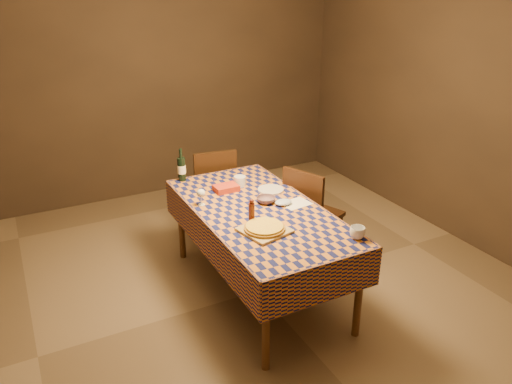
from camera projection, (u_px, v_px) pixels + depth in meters
room at (259, 139)px, 3.71m from camera, size 5.00×5.10×2.70m
dining_table at (259, 218)px, 3.97m from camera, size 0.94×1.84×0.77m
cutting_board at (264, 230)px, 3.60m from camera, size 0.37×0.37×0.02m
pizza at (264, 227)px, 3.59m from camera, size 0.31×0.31×0.03m
pepper_mill at (252, 212)px, 3.70m from camera, size 0.06×0.06×0.19m
bowl at (266, 200)px, 4.05m from camera, size 0.18×0.18×0.05m
wine_glass at (201, 194)px, 3.98m from camera, size 0.07×0.07×0.14m
wine_bottle at (182, 169)px, 4.46m from camera, size 0.10×0.10×0.30m
deli_tub at (240, 181)px, 4.37m from camera, size 0.13×0.13×0.09m
takeout_container at (226, 188)px, 4.27m from camera, size 0.21×0.15×0.05m
white_plate at (271, 190)px, 4.29m from camera, size 0.30×0.30×0.01m
tumbler at (357, 233)px, 3.49m from camera, size 0.15×0.15×0.09m
flour_patch at (296, 203)px, 4.04m from camera, size 0.25×0.20×0.00m
flour_bag at (283, 202)px, 4.02m from camera, size 0.17×0.15×0.04m
chair_far at (213, 187)px, 4.99m from camera, size 0.48×0.48×0.93m
chair_right at (309, 211)px, 4.50m from camera, size 0.55×0.55×0.93m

